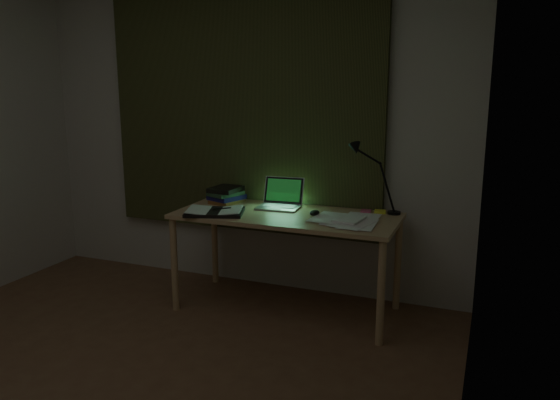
# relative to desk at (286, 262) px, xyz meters

# --- Properties ---
(wall_back) EXTENTS (3.50, 0.00, 2.50)m
(wall_back) POSITION_rel_desk_xyz_m (-0.51, 0.41, 0.90)
(wall_back) COLOR beige
(wall_back) RESTS_ON ground
(wall_right) EXTENTS (0.00, 4.00, 2.50)m
(wall_right) POSITION_rel_desk_xyz_m (1.24, -1.59, 0.90)
(wall_right) COLOR beige
(wall_right) RESTS_ON ground
(curtain) EXTENTS (2.20, 0.06, 2.00)m
(curtain) POSITION_rel_desk_xyz_m (-0.51, 0.37, 1.10)
(curtain) COLOR #2E3219
(curtain) RESTS_ON wall_back
(desk) EXTENTS (1.53, 0.67, 0.70)m
(desk) POSITION_rel_desk_xyz_m (0.00, 0.00, 0.00)
(desk) COLOR tan
(desk) RESTS_ON floor
(laptop) EXTENTS (0.32, 0.35, 0.21)m
(laptop) POSITION_rel_desk_xyz_m (-0.11, 0.13, 0.46)
(laptop) COLOR silver
(laptop) RESTS_ON desk
(open_textbook) EXTENTS (0.46, 0.39, 0.03)m
(open_textbook) POSITION_rel_desk_xyz_m (-0.46, -0.18, 0.37)
(open_textbook) COLOR silver
(open_textbook) RESTS_ON desk
(book_stack) EXTENTS (0.25, 0.27, 0.12)m
(book_stack) POSITION_rel_desk_xyz_m (-0.55, 0.16, 0.41)
(book_stack) COLOR silver
(book_stack) RESTS_ON desk
(loose_papers) EXTENTS (0.44, 0.46, 0.02)m
(loose_papers) POSITION_rel_desk_xyz_m (0.40, -0.02, 0.36)
(loose_papers) COLOR white
(loose_papers) RESTS_ON desk
(mouse) EXTENTS (0.07, 0.10, 0.04)m
(mouse) POSITION_rel_desk_xyz_m (0.19, 0.03, 0.37)
(mouse) COLOR black
(mouse) RESTS_ON desk
(sticky_yellow) EXTENTS (0.09, 0.09, 0.02)m
(sticky_yellow) POSITION_rel_desk_xyz_m (0.59, 0.27, 0.36)
(sticky_yellow) COLOR #FDFA35
(sticky_yellow) RESTS_ON desk
(sticky_pink) EXTENTS (0.08, 0.08, 0.01)m
(sticky_pink) POSITION_rel_desk_xyz_m (0.50, 0.25, 0.36)
(sticky_pink) COLOR #DD5679
(sticky_pink) RESTS_ON desk
(desk_lamp) EXTENTS (0.37, 0.31, 0.48)m
(desk_lamp) POSITION_rel_desk_xyz_m (0.69, 0.27, 0.59)
(desk_lamp) COLOR black
(desk_lamp) RESTS_ON desk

